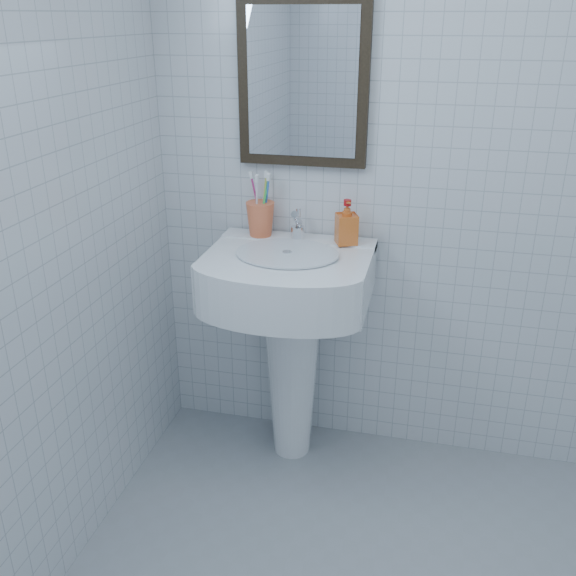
# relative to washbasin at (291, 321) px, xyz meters

# --- Properties ---
(wall_back) EXTENTS (2.20, 0.02, 2.50)m
(wall_back) POSITION_rel_washbasin_xyz_m (0.49, 0.21, 0.60)
(wall_back) COLOR silver
(wall_back) RESTS_ON ground
(washbasin) EXTENTS (0.63, 0.46, 0.96)m
(washbasin) POSITION_rel_washbasin_xyz_m (0.00, 0.00, 0.00)
(washbasin) COLOR white
(washbasin) RESTS_ON ground
(faucet) EXTENTS (0.05, 0.12, 0.13)m
(faucet) POSITION_rel_washbasin_xyz_m (0.00, 0.11, 0.36)
(faucet) COLOR silver
(faucet) RESTS_ON washbasin
(toothbrush_cup) EXTENTS (0.12, 0.12, 0.14)m
(toothbrush_cup) POSITION_rel_washbasin_xyz_m (-0.16, 0.13, 0.38)
(toothbrush_cup) COLOR #E8673C
(toothbrush_cup) RESTS_ON washbasin
(soap_dispenser) EXTENTS (0.10, 0.10, 0.18)m
(soap_dispenser) POSITION_rel_washbasin_xyz_m (0.20, 0.11, 0.40)
(soap_dispenser) COLOR #C34813
(soap_dispenser) RESTS_ON washbasin
(wall_mirror) EXTENTS (0.50, 0.04, 0.62)m
(wall_mirror) POSITION_rel_washbasin_xyz_m (0.00, 0.19, 0.90)
(wall_mirror) COLOR black
(wall_mirror) RESTS_ON wall_back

